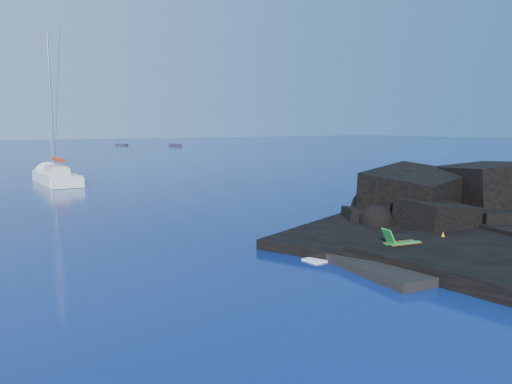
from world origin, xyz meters
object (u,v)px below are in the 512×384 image
Objects in this scene: marker_cone at (443,237)px; distant_boat_a at (122,146)px; sailboat at (56,183)px; sunbather at (407,245)px; deck_chair at (403,238)px; distant_boat_b at (175,146)px.

marker_cone is 0.12× the size of distant_boat_a.
sailboat reaches higher than sunbather.
deck_chair reaches higher than distant_boat_b.
distant_boat_a is (33.77, 86.63, 0.00)m from sailboat.
marker_cone is at bearing -123.02° from distant_boat_a.
distant_boat_b is (37.95, 112.54, -0.54)m from sunbather.
marker_cone is at bearing 10.62° from deck_chair.
sunbather is 2.32m from marker_cone.
sailboat is 2.93× the size of distant_boat_b.
deck_chair is 0.40× the size of distant_boat_a.
deck_chair is 0.78× the size of sunbather.
sunbather is at bearing 179.23° from marker_cone.
sunbather is at bearing 19.84° from deck_chair.
sailboat reaches higher than distant_boat_a.
deck_chair is 126.83m from distant_boat_a.
deck_chair reaches higher than marker_cone.
sailboat is 87.72m from distant_boat_b.
marker_cone is at bearing -18.08° from sunbather.
deck_chair is at bearing -80.82° from sailboat.
distant_boat_a is at bearing 67.80° from sailboat.
sunbather reaches higher than distant_boat_a.
distant_boat_b is (44.93, 75.34, 0.00)m from sailboat.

